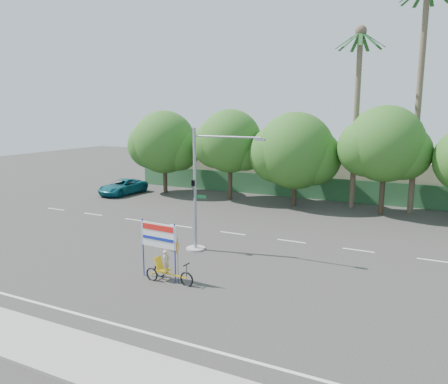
% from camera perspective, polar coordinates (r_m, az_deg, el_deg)
% --- Properties ---
extents(ground, '(120.00, 120.00, 0.00)m').
position_cam_1_polar(ground, '(21.16, -3.27, -11.42)').
color(ground, '#33302D').
rests_on(ground, ground).
extents(sidewalk_near, '(50.00, 2.40, 0.12)m').
position_cam_1_polar(sidewalk_near, '(15.74, -17.77, -19.92)').
color(sidewalk_near, gray).
rests_on(sidewalk_near, ground).
extents(fence, '(38.00, 0.08, 2.00)m').
position_cam_1_polar(fence, '(40.34, 11.98, 0.46)').
color(fence, '#336B3D').
rests_on(fence, ground).
extents(building_left, '(12.00, 8.00, 4.00)m').
position_cam_1_polar(building_left, '(47.71, 1.71, 3.44)').
color(building_left, '#B6AE90').
rests_on(building_left, ground).
extents(building_right, '(14.00, 8.00, 3.60)m').
position_cam_1_polar(building_right, '(43.49, 23.80, 1.58)').
color(building_right, '#B6AE90').
rests_on(building_right, ground).
extents(tree_far_left, '(7.14, 6.00, 7.96)m').
position_cam_1_polar(tree_far_left, '(42.47, -7.85, 6.21)').
color(tree_far_left, '#473828').
rests_on(tree_far_left, ground).
extents(tree_left, '(6.66, 5.60, 8.07)m').
position_cam_1_polar(tree_left, '(38.95, 0.75, 6.36)').
color(tree_left, '#473828').
rests_on(tree_left, ground).
extents(tree_center, '(7.62, 6.40, 7.85)m').
position_cam_1_polar(tree_center, '(36.82, 9.22, 5.06)').
color(tree_center, '#473828').
rests_on(tree_center, ground).
extents(tree_right, '(6.90, 5.80, 8.36)m').
position_cam_1_polar(tree_right, '(35.33, 20.22, 5.57)').
color(tree_right, '#473828').
rests_on(tree_right, ground).
extents(palm_tall, '(3.73, 3.79, 17.45)m').
position_cam_1_polar(palm_tall, '(36.65, 24.29, 13.65)').
color(palm_tall, '#70604C').
rests_on(palm_tall, ground).
extents(palm_short, '(3.73, 3.79, 14.45)m').
position_cam_1_polar(palm_short, '(37.07, 17.01, 11.58)').
color(palm_short, '#70604C').
rests_on(palm_short, ground).
extents(traffic_signal, '(4.72, 1.10, 7.00)m').
position_cam_1_polar(traffic_signal, '(24.68, -3.20, -1.13)').
color(traffic_signal, gray).
rests_on(traffic_signal, ground).
extents(trike_billboard, '(2.95, 0.72, 2.90)m').
position_cam_1_polar(trike_billboard, '(20.89, -7.90, -8.39)').
color(trike_billboard, black).
rests_on(trike_billboard, ground).
extents(pickup_truck, '(2.76, 5.34, 1.44)m').
position_cam_1_polar(pickup_truck, '(43.04, -13.09, 0.67)').
color(pickup_truck, '#0F606E').
rests_on(pickup_truck, ground).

